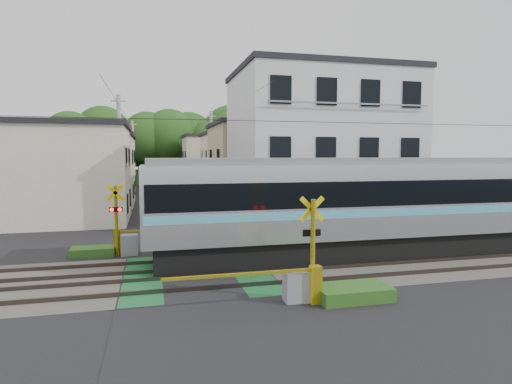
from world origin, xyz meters
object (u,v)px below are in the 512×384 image
object	(u,v)px
apartment_block	(319,149)
pedestrian	(180,192)
crossing_signal_near	(300,278)
crossing_signal_far	(127,239)

from	to	relation	value
apartment_block	pedestrian	distance (m)	17.94
pedestrian	crossing_signal_near	bearing A→B (deg)	117.30
crossing_signal_near	apartment_block	xyz separation A→B (m)	(5.91, 13.15, 3.94)
crossing_signal_near	pedestrian	bearing A→B (deg)	92.98
crossing_signal_near	apartment_block	world-z (taller)	apartment_block
crossing_signal_near	pedestrian	distance (m)	29.05
apartment_block	crossing_signal_near	bearing A→B (deg)	-114.22
crossing_signal_far	apartment_block	distance (m)	13.14
crossing_signal_far	pedestrian	world-z (taller)	crossing_signal_far
crossing_signal_far	pedestrian	bearing A→B (deg)	80.43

